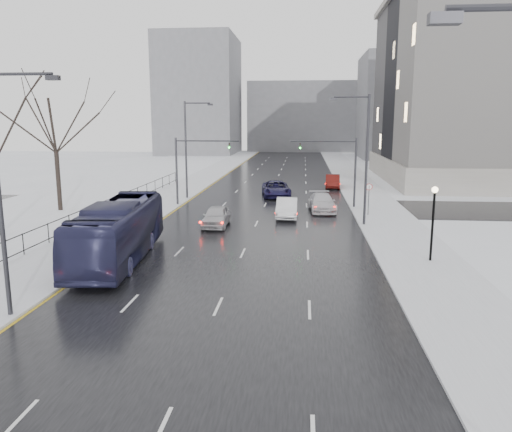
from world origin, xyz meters
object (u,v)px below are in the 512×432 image
(no_uturn_sign, at_px, (369,190))
(bus, at_px, (119,231))
(lamppost_r_mid, at_px, (433,213))
(streetlight_l_near, at_px, (3,184))
(mast_signal_left, at_px, (187,163))
(sedan_right_distant, at_px, (333,181))
(mast_signal_right, at_px, (344,164))
(sedan_right_cross, at_px, (276,189))
(tree_park_e, at_px, (61,211))
(sedan_right_near, at_px, (287,208))
(streetlight_l_far, at_px, (188,145))
(sedan_center_near, at_px, (216,216))
(streetlight_r_mid, at_px, (364,154))
(sedan_right_far, at_px, (322,202))

(no_uturn_sign, relative_size, bus, 0.22)
(lamppost_r_mid, distance_m, bus, 18.07)
(streetlight_l_near, bearing_deg, lamppost_r_mid, 27.55)
(lamppost_r_mid, xyz_separation_m, bus, (-18.00, -1.11, -1.18))
(mast_signal_left, relative_size, sedan_right_distant, 1.35)
(mast_signal_right, relative_size, no_uturn_sign, 2.41)
(mast_signal_left, bearing_deg, lamppost_r_mid, -44.48)
(mast_signal_right, bearing_deg, sedan_right_cross, 136.25)
(tree_park_e, bearing_deg, streetlight_l_near, -67.31)
(sedan_right_distant, bearing_deg, sedan_right_near, -101.54)
(lamppost_r_mid, relative_size, sedan_right_cross, 0.70)
(mast_signal_left, xyz_separation_m, sedan_right_cross, (8.10, 6.27, -3.22))
(streetlight_l_far, distance_m, sedan_center_near, 15.09)
(streetlight_l_far, distance_m, sedan_right_distant, 19.08)
(streetlight_r_mid, bearing_deg, sedan_right_far, 114.91)
(mast_signal_right, relative_size, sedan_right_near, 1.31)
(streetlight_r_mid, bearing_deg, tree_park_e, 171.37)
(lamppost_r_mid, distance_m, no_uturn_sign, 14.13)
(lamppost_r_mid, height_order, mast_signal_left, mast_signal_left)
(streetlight_r_mid, xyz_separation_m, bus, (-15.17, -11.11, -3.86))
(mast_signal_left, distance_m, sedan_right_distant, 20.61)
(mast_signal_left, distance_m, sedan_right_far, 13.24)
(streetlight_l_far, bearing_deg, no_uturn_sign, -24.73)
(lamppost_r_mid, bearing_deg, streetlight_r_mid, 105.82)
(sedan_right_cross, bearing_deg, lamppost_r_mid, -74.86)
(mast_signal_left, relative_size, no_uturn_sign, 2.41)
(sedan_center_near, bearing_deg, streetlight_l_near, -105.71)
(tree_park_e, height_order, sedan_right_near, tree_park_e)
(sedan_right_far, bearing_deg, streetlight_r_mid, -69.58)
(streetlight_r_mid, xyz_separation_m, sedan_right_far, (-2.82, 6.06, -4.79))
(lamppost_r_mid, distance_m, mast_signal_left, 25.71)
(tree_park_e, distance_m, sedan_right_distant, 31.29)
(lamppost_r_mid, relative_size, sedan_center_near, 0.93)
(sedan_right_cross, bearing_deg, streetlight_l_far, -173.48)
(lamppost_r_mid, relative_size, sedan_right_far, 0.79)
(streetlight_l_near, height_order, no_uturn_sign, streetlight_l_near)
(tree_park_e, bearing_deg, sedan_center_near, -19.30)
(mast_signal_left, relative_size, sedan_right_far, 1.20)
(streetlight_l_far, distance_m, lamppost_r_mid, 29.30)
(mast_signal_right, bearing_deg, sedan_right_far, -135.59)
(bus, distance_m, sedan_right_far, 21.18)
(streetlight_l_far, xyz_separation_m, sedan_right_far, (13.52, -5.94, -4.79))
(bus, bearing_deg, sedan_right_cross, 67.31)
(streetlight_r_mid, xyz_separation_m, sedan_center_near, (-11.15, -1.33, -4.79))
(no_uturn_sign, relative_size, sedan_right_near, 0.55)
(tree_park_e, xyz_separation_m, lamppost_r_mid, (29.20, -14.00, 2.94))
(lamppost_r_mid, height_order, sedan_right_distant, lamppost_r_mid)
(bus, height_order, sedan_right_cross, bus)
(lamppost_r_mid, relative_size, mast_signal_right, 0.66)
(no_uturn_sign, xyz_separation_m, sedan_right_distant, (-2.00, 18.25, -1.47))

